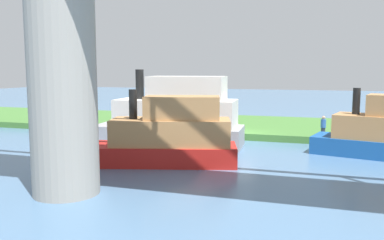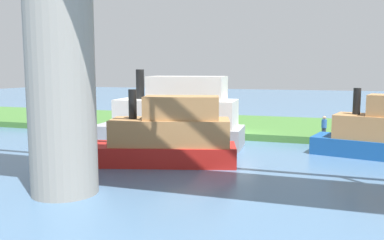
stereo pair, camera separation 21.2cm
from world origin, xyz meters
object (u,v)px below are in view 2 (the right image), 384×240
Objects in this scene: person_on_bank at (324,126)px; mooring_post at (350,131)px; bridge_pylon at (60,61)px; motorboat_white at (167,137)px; motorboat_red at (173,117)px.

person_on_bank reaches higher than mooring_post.
bridge_pylon is at bearing 57.31° from person_on_bank.
motorboat_white is (-2.06, -6.23, -3.93)m from bridge_pylon.
mooring_post is at bearing -126.85° from bridge_pylon.
person_on_bank is 0.14× the size of motorboat_red.
bridge_pylon is 7.82× the size of person_on_bank.
mooring_post is (-1.72, -0.03, -0.32)m from person_on_bank.
person_on_bank is (-10.08, -15.71, -4.23)m from bridge_pylon.
motorboat_red is at bearing 23.67° from person_on_bank.
person_on_bank is at bearing -156.33° from motorboat_red.
mooring_post is 0.07× the size of motorboat_red.
bridge_pylon reaches higher than mooring_post.
mooring_post is 13.63m from motorboat_white.
mooring_post is at bearing -159.43° from motorboat_red.
motorboat_red is (9.68, 4.25, 0.70)m from person_on_bank.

